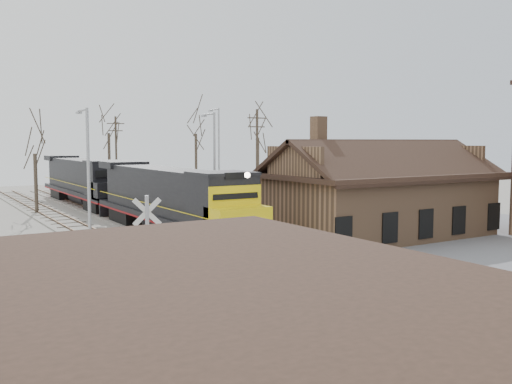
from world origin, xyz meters
TOP-DOWN VIEW (x-y plane):
  - ground at (0.00, 0.00)m, footprint 140.00×140.00m
  - road at (0.00, 0.00)m, footprint 60.00×9.00m
  - track_main at (0.00, 15.00)m, footprint 3.40×90.00m
  - track_siding at (-4.50, 15.00)m, footprint 3.40×90.00m
  - depot at (11.99, 12.00)m, footprint 15.20×9.31m
  - locomotive_lead at (0.00, 18.83)m, footprint 3.15×21.12m
  - locomotive_trailing at (0.00, 40.22)m, footprint 3.15×21.12m
  - crossbuck_far at (-7.03, 4.67)m, footprint 1.20×0.38m
  - streetlight_a at (-6.21, 15.94)m, footprint 0.25×2.04m
  - streetlight_b at (4.41, 21.32)m, footprint 0.25×2.04m
  - streetlight_c at (10.80, 32.72)m, footprint 0.25×2.04m
  - utility_pole_b at (5.43, 47.16)m, footprint 2.00×0.24m
  - utility_pole_c at (12.72, 28.72)m, footprint 2.00×0.24m
  - tree_b at (-5.26, 36.26)m, footprint 3.49×3.49m
  - tree_c at (4.58, 47.03)m, footprint 4.80×4.80m
  - tree_d at (13.30, 42.89)m, footprint 4.76×4.76m
  - tree_e at (17.92, 36.99)m, footprint 4.47×4.47m

SIDE VIEW (x-z plane):
  - ground at x=0.00m, z-range 0.00..0.00m
  - road at x=0.00m, z-range 0.00..0.03m
  - track_main at x=0.00m, z-range -0.05..0.19m
  - track_siding at x=-4.50m, z-range -0.05..0.19m
  - crossbuck_far at x=-7.03m, z-range -0.14..4.12m
  - depot at x=11.99m, z-range -1.54..6.36m
  - locomotive_trailing at x=0.00m, z-range 0.24..4.68m
  - locomotive_lead at x=0.00m, z-range 0.12..4.81m
  - streetlight_a at x=-6.21m, z-range 0.53..8.67m
  - streetlight_b at x=4.41m, z-range 0.53..8.92m
  - utility_pole_b at x=5.43m, z-range 0.22..9.29m
  - utility_pole_c at x=12.72m, z-range 0.22..9.43m
  - streetlight_c at x=10.80m, z-range 0.54..9.98m
  - tree_b at x=-5.26m, z-range 1.80..10.35m
  - tree_e at x=17.92m, z-range 2.32..13.26m
  - tree_d at x=13.30m, z-range 2.48..14.14m
  - tree_c at x=4.58m, z-range 2.50..14.25m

